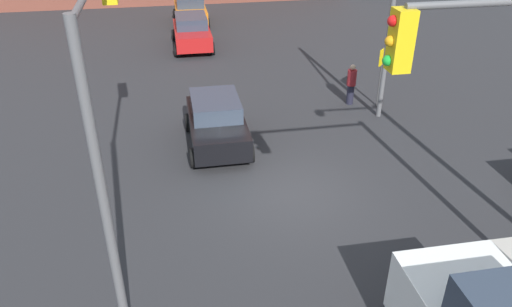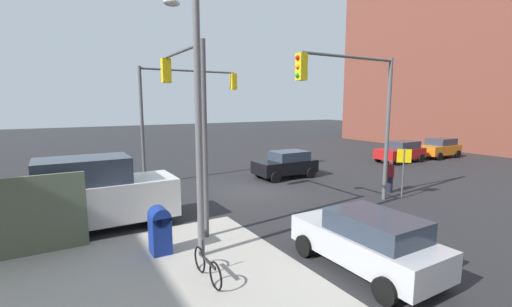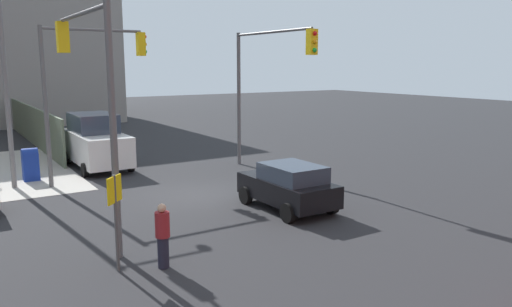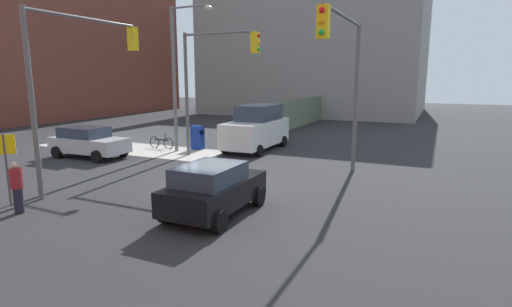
% 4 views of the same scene
% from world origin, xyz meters
% --- Properties ---
extents(ground_plane, '(120.00, 120.00, 0.00)m').
position_xyz_m(ground_plane, '(0.00, 0.00, 0.00)').
color(ground_plane, '#28282B').
extents(traffic_signal_nw_corner, '(5.42, 0.36, 6.50)m').
position_xyz_m(traffic_signal_nw_corner, '(-2.43, 4.50, 4.63)').
color(traffic_signal_nw_corner, '#59595B').
rests_on(traffic_signal_nw_corner, ground).
extents(traffic_signal_se_corner, '(6.02, 0.36, 6.50)m').
position_xyz_m(traffic_signal_se_corner, '(2.18, -4.50, 4.66)').
color(traffic_signal_se_corner, '#59595B').
rests_on(traffic_signal_se_corner, ground).
extents(warning_sign_two_way, '(0.48, 0.48, 2.40)m').
position_xyz_m(warning_sign_two_way, '(-5.40, 4.81, 1.64)').
color(warning_sign_two_way, '#4C4C4C').
rests_on(warning_sign_two_way, ground).
extents(sedan_orange, '(3.83, 2.02, 1.62)m').
position_xyz_m(sedan_orange, '(-19.04, -1.68, 0.84)').
color(sedan_orange, orange).
rests_on(sedan_orange, ground).
extents(sedan_black, '(3.81, 2.02, 1.62)m').
position_xyz_m(sedan_black, '(-3.35, -1.82, 0.84)').
color(sedan_black, black).
rests_on(sedan_black, ground).
extents(coupe_red, '(3.99, 2.02, 1.62)m').
position_xyz_m(coupe_red, '(-14.34, -1.91, 0.84)').
color(coupe_red, '#B21919').
rests_on(coupe_red, ground).
extents(pedestrian_crossing, '(0.36, 0.36, 1.64)m').
position_xyz_m(pedestrian_crossing, '(-5.80, 3.80, 0.85)').
color(pedestrian_crossing, maroon).
rests_on(pedestrian_crossing, ground).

